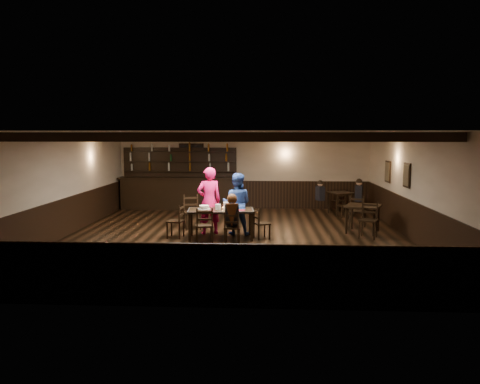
{
  "coord_description": "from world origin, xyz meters",
  "views": [
    {
      "loc": [
        0.76,
        -11.88,
        2.62
      ],
      "look_at": [
        0.12,
        0.2,
        1.17
      ],
      "focal_mm": 35.0,
      "sensor_mm": 36.0,
      "label": 1
    }
  ],
  "objects_px": {
    "dining_table": "(221,212)",
    "woman_pink": "(209,201)",
    "man_blue": "(237,204)",
    "bar_counter": "(179,189)",
    "chair_near_right": "(232,225)",
    "chair_near_left": "(204,223)",
    "cake": "(204,207)"
  },
  "relations": [
    {
      "from": "dining_table",
      "to": "woman_pink",
      "type": "height_order",
      "value": "woman_pink"
    },
    {
      "from": "man_blue",
      "to": "cake",
      "type": "height_order",
      "value": "man_blue"
    },
    {
      "from": "cake",
      "to": "woman_pink",
      "type": "bearing_deg",
      "value": 82.41
    },
    {
      "from": "dining_table",
      "to": "man_blue",
      "type": "distance_m",
      "value": 0.67
    },
    {
      "from": "cake",
      "to": "man_blue",
      "type": "bearing_deg",
      "value": 32.57
    },
    {
      "from": "chair_near_right",
      "to": "bar_counter",
      "type": "xyz_separation_m",
      "value": [
        -2.28,
        5.49,
        0.26
      ]
    },
    {
      "from": "woman_pink",
      "to": "chair_near_right",
      "type": "bearing_deg",
      "value": 99.69
    },
    {
      "from": "man_blue",
      "to": "bar_counter",
      "type": "distance_m",
      "value": 4.88
    },
    {
      "from": "chair_near_right",
      "to": "man_blue",
      "type": "relative_size",
      "value": 0.49
    },
    {
      "from": "dining_table",
      "to": "woman_pink",
      "type": "bearing_deg",
      "value": 124.06
    },
    {
      "from": "chair_near_left",
      "to": "dining_table",
      "type": "bearing_deg",
      "value": 65.31
    },
    {
      "from": "chair_near_right",
      "to": "cake",
      "type": "height_order",
      "value": "cake"
    },
    {
      "from": "chair_near_left",
      "to": "woman_pink",
      "type": "distance_m",
      "value": 1.31
    },
    {
      "from": "woman_pink",
      "to": "bar_counter",
      "type": "distance_m",
      "value": 4.58
    },
    {
      "from": "chair_near_left",
      "to": "woman_pink",
      "type": "relative_size",
      "value": 0.5
    },
    {
      "from": "dining_table",
      "to": "bar_counter",
      "type": "distance_m",
      "value": 5.21
    },
    {
      "from": "dining_table",
      "to": "woman_pink",
      "type": "distance_m",
      "value": 0.69
    },
    {
      "from": "man_blue",
      "to": "bar_counter",
      "type": "relative_size",
      "value": 0.38
    },
    {
      "from": "cake",
      "to": "bar_counter",
      "type": "relative_size",
      "value": 0.07
    },
    {
      "from": "dining_table",
      "to": "chair_near_right",
      "type": "xyz_separation_m",
      "value": [
        0.33,
        -0.66,
        -0.21
      ]
    },
    {
      "from": "chair_near_left",
      "to": "cake",
      "type": "relative_size",
      "value": 2.84
    },
    {
      "from": "chair_near_left",
      "to": "cake",
      "type": "xyz_separation_m",
      "value": [
        -0.1,
        0.74,
        0.27
      ]
    },
    {
      "from": "chair_near_right",
      "to": "woman_pink",
      "type": "bearing_deg",
      "value": 120.0
    },
    {
      "from": "dining_table",
      "to": "bar_counter",
      "type": "xyz_separation_m",
      "value": [
        -1.96,
        4.83,
        0.05
      ]
    },
    {
      "from": "dining_table",
      "to": "chair_near_right",
      "type": "relative_size",
      "value": 2.18
    },
    {
      "from": "woman_pink",
      "to": "man_blue",
      "type": "height_order",
      "value": "woman_pink"
    },
    {
      "from": "chair_near_right",
      "to": "woman_pink",
      "type": "height_order",
      "value": "woman_pink"
    },
    {
      "from": "chair_near_right",
      "to": "man_blue",
      "type": "xyz_separation_m",
      "value": [
        0.05,
        1.2,
        0.35
      ]
    },
    {
      "from": "dining_table",
      "to": "man_blue",
      "type": "xyz_separation_m",
      "value": [
        0.38,
        0.54,
        0.14
      ]
    },
    {
      "from": "man_blue",
      "to": "bar_counter",
      "type": "height_order",
      "value": "bar_counter"
    },
    {
      "from": "woman_pink",
      "to": "cake",
      "type": "distance_m",
      "value": 0.53
    },
    {
      "from": "chair_near_left",
      "to": "cake",
      "type": "bearing_deg",
      "value": 97.82
    }
  ]
}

